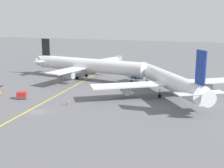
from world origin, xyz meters
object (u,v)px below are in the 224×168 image
at_px(pushback_tug, 138,75).
at_px(ground_crew_marshaller_foreground, 67,102).
at_px(airliner_being_pushed, 167,80).
at_px(jet_bridge, 109,61).
at_px(airliner_at_gate_left, 88,65).
at_px(gse_container_dolly_flat, 22,95).

bearing_deg(pushback_tug, ground_crew_marshaller_foreground, -96.49).
height_order(airliner_being_pushed, jet_bridge, airliner_being_pushed).
bearing_deg(ground_crew_marshaller_foreground, pushback_tug, 83.51).
distance_m(airliner_at_gate_left, pushback_tug, 21.73).
xyz_separation_m(airliner_being_pushed, jet_bridge, (-37.87, 38.33, -0.58)).
bearing_deg(airliner_at_gate_left, pushback_tug, 30.08).
relative_size(pushback_tug, jet_bridge, 0.38).
bearing_deg(pushback_tug, airliner_being_pushed, -53.18).
height_order(pushback_tug, gse_container_dolly_flat, pushback_tug).
relative_size(gse_container_dolly_flat, ground_crew_marshaller_foreground, 2.40).
relative_size(pushback_tug, ground_crew_marshaller_foreground, 5.19).
height_order(airliner_at_gate_left, pushback_tug, airliner_at_gate_left).
bearing_deg(gse_container_dolly_flat, pushback_tug, 64.72).
relative_size(airliner_at_gate_left, ground_crew_marshaller_foreground, 34.43).
bearing_deg(airliner_being_pushed, gse_container_dolly_flat, -150.47).
height_order(ground_crew_marshaller_foreground, jet_bridge, jet_bridge).
relative_size(ground_crew_marshaller_foreground, jet_bridge, 0.07).
distance_m(gse_container_dolly_flat, jet_bridge, 61.13).
height_order(airliner_at_gate_left, jet_bridge, airliner_at_gate_left).
bearing_deg(airliner_at_gate_left, gse_container_dolly_flat, -95.80).
relative_size(airliner_being_pushed, jet_bridge, 1.98).
height_order(pushback_tug, ground_crew_marshaller_foreground, pushback_tug).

